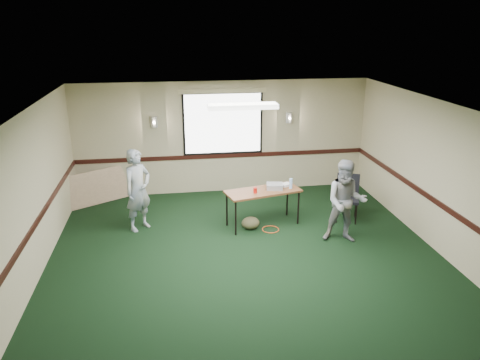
{
  "coord_description": "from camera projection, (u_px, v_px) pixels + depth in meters",
  "views": [
    {
      "loc": [
        -1.25,
        -6.86,
        4.07
      ],
      "look_at": [
        0.0,
        1.3,
        1.2
      ],
      "focal_mm": 35.0,
      "sensor_mm": 36.0,
      "label": 1
    }
  ],
  "objects": [
    {
      "name": "folding_table",
      "position": [
        263.0,
        193.0,
        9.5
      ],
      "size": [
        1.62,
        0.95,
        0.76
      ],
      "rotation": [
        0.0,
        0.0,
        0.24
      ],
      "color": "brown",
      "rests_on": "ground"
    },
    {
      "name": "projector",
      "position": [
        275.0,
        186.0,
        9.55
      ],
      "size": [
        0.37,
        0.33,
        0.11
      ],
      "primitive_type": "cube",
      "rotation": [
        0.0,
        0.0,
        -0.19
      ],
      "color": "#9C9DA5",
      "rests_on": "folding_table"
    },
    {
      "name": "water_bottle",
      "position": [
        291.0,
        184.0,
        9.55
      ],
      "size": [
        0.06,
        0.06,
        0.21
      ],
      "primitive_type": "cylinder",
      "color": "#92BDF0",
      "rests_on": "folding_table"
    },
    {
      "name": "conference_chair",
      "position": [
        347.0,
        193.0,
        9.87
      ],
      "size": [
        0.61,
        0.62,
        0.96
      ],
      "rotation": [
        0.0,
        0.0,
        -0.36
      ],
      "color": "black",
      "rests_on": "ground"
    },
    {
      "name": "ground",
      "position": [
        252.0,
        272.0,
        7.92
      ],
      "size": [
        8.0,
        8.0,
        0.0
      ],
      "primitive_type": "plane",
      "color": "black",
      "rests_on": "ground"
    },
    {
      "name": "duffel_bag",
      "position": [
        251.0,
        223.0,
        9.48
      ],
      "size": [
        0.43,
        0.37,
        0.26
      ],
      "primitive_type": "ellipsoid",
      "rotation": [
        0.0,
        0.0,
        -0.3
      ],
      "color": "#4B442A",
      "rests_on": "ground"
    },
    {
      "name": "game_console",
      "position": [
        286.0,
        185.0,
        9.73
      ],
      "size": [
        0.25,
        0.23,
        0.05
      ],
      "primitive_type": "cube",
      "rotation": [
        0.0,
        0.0,
        0.43
      ],
      "color": "silver",
      "rests_on": "folding_table"
    },
    {
      "name": "cable_coil",
      "position": [
        271.0,
        229.0,
        9.48
      ],
      "size": [
        0.39,
        0.39,
        0.02
      ],
      "primitive_type": "torus",
      "rotation": [
        0.0,
        0.0,
        0.13
      ],
      "color": "#DA521B",
      "rests_on": "ground"
    },
    {
      "name": "folded_table",
      "position": [
        96.0,
        187.0,
        10.72
      ],
      "size": [
        1.4,
        0.99,
        0.77
      ],
      "primitive_type": "cube",
      "rotation": [
        -0.21,
        0.0,
        0.56
      ],
      "color": "#A07E63",
      "rests_on": "ground"
    },
    {
      "name": "person_left",
      "position": [
        138.0,
        190.0,
        9.28
      ],
      "size": [
        0.72,
        0.71,
        1.67
      ],
      "primitive_type": "imported",
      "rotation": [
        0.0,
        0.0,
        0.74
      ],
      "color": "#3A5481",
      "rests_on": "ground"
    },
    {
      "name": "red_cup",
      "position": [
        255.0,
        190.0,
        9.32
      ],
      "size": [
        0.07,
        0.07,
        0.11
      ],
      "primitive_type": "cylinder",
      "color": "#AE130B",
      "rests_on": "folding_table"
    },
    {
      "name": "room_shell",
      "position": [
        234.0,
        149.0,
        9.38
      ],
      "size": [
        8.0,
        8.02,
        8.0
      ],
      "color": "#C3B48C",
      "rests_on": "ground"
    },
    {
      "name": "person_right",
      "position": [
        346.0,
        202.0,
        8.77
      ],
      "size": [
        0.92,
        0.79,
        1.61
      ],
      "primitive_type": "imported",
      "rotation": [
        0.0,
        0.0,
        -0.26
      ],
      "color": "#6F84AD",
      "rests_on": "ground"
    }
  ]
}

